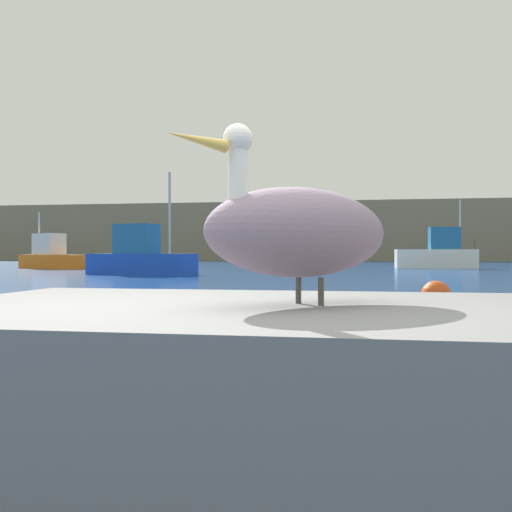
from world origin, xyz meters
TOP-DOWN VIEW (x-y plane):
  - ground_plane at (0.00, 0.00)m, footprint 260.00×260.00m
  - hillside_backdrop at (0.00, 77.48)m, footprint 140.00×11.14m
  - pier_dock at (0.38, 0.29)m, footprint 3.92×2.20m
  - pelican at (0.37, 0.28)m, footprint 1.10×1.16m
  - fishing_boat_orange at (-20.41, 34.95)m, footprint 5.97×4.00m
  - fishing_boat_blue at (-10.41, 25.67)m, footprint 5.98×3.09m
  - fishing_boat_white at (5.91, 40.16)m, footprint 5.59×1.90m
  - mooring_buoy at (2.12, 9.45)m, footprint 0.59×0.59m

SIDE VIEW (x-z plane):
  - ground_plane at x=0.00m, z-range 0.00..0.00m
  - mooring_buoy at x=2.12m, z-range 0.00..0.59m
  - pier_dock at x=0.38m, z-range 0.00..0.89m
  - fishing_boat_orange at x=-20.41m, z-range -1.14..2.84m
  - fishing_boat_blue at x=-10.41m, z-range -1.63..3.46m
  - fishing_boat_white at x=5.91m, z-range -1.36..3.43m
  - pelican at x=0.37m, z-range 0.84..1.69m
  - hillside_backdrop at x=0.00m, z-range 0.00..7.63m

